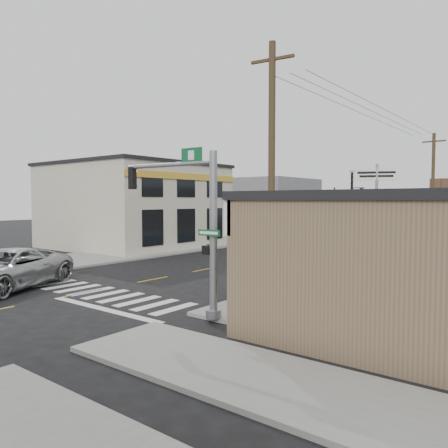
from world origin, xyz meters
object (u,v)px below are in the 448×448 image
Objects in this scene: suv at (6,269)px; utility_pole_near at (272,173)px; traffic_signal_pole at (198,216)px; utility_pole_far at (433,195)px; guide_sign at (305,245)px; bare_tree at (348,197)px; dance_center_sign at (377,187)px; fire_hydrant at (309,287)px; lamp_post at (353,209)px.

suv is 0.69× the size of utility_pole_near.
suv is 1.15× the size of traffic_signal_pole.
guide_sign is at bearing -104.29° from utility_pole_far.
suv is at bearing -155.92° from bare_tree.
utility_pole_near is at bearing -94.73° from utility_pole_far.
utility_pole_near reaches higher than utility_pole_far.
traffic_signal_pole is 17.66m from dance_center_sign.
dance_center_sign is 0.75× the size of utility_pole_far.
traffic_signal_pole reaches higher than bare_tree.
traffic_signal_pole is 1.11× the size of bare_tree.
bare_tree is at bearing 49.75° from traffic_signal_pole.
utility_pole_far is at bearing 80.06° from traffic_signal_pole.
guide_sign is 12.60m from utility_pole_far.
suv is 12.62m from utility_pole_near.
guide_sign is 3.82m from fire_hydrant.
suv is 14.91m from bare_tree.
utility_pole_near is at bearing -3.70° from suv.
lamp_post is at bearing 84.81° from guide_sign.
guide_sign is 0.45× the size of lamp_post.
traffic_signal_pole is (9.89, 1.62, 2.56)m from suv.
utility_pole_near is at bearing -94.67° from fire_hydrant.
fire_hydrant is at bearing 160.31° from bare_tree.
fire_hydrant is at bearing -77.79° from lamp_post.
lamp_post is 10.25m from bare_tree.
bare_tree reaches higher than fire_hydrant.
lamp_post is 6.87m from utility_pole_far.
suv is 0.79× the size of utility_pole_far.
fire_hydrant is 13.45m from dance_center_sign.
suv is 10.35m from traffic_signal_pole.
fire_hydrant is 0.13× the size of bare_tree.
dance_center_sign reaches higher than lamp_post.
guide_sign is 6.06m from lamp_post.
dance_center_sign reaches higher than fire_hydrant.
utility_pole_far reaches higher than dance_center_sign.
traffic_signal_pole is 13.91m from lamp_post.
bare_tree is at bearing -19.69° from fire_hydrant.
bare_tree is 0.61× the size of utility_pole_far.
bare_tree is (3.45, -13.28, -0.74)m from dance_center_sign.
lamp_post is 0.61× the size of utility_pole_near.
dance_center_sign is at bearing 88.98° from lamp_post.
traffic_signal_pole is at bearing -92.90° from guide_sign.
guide_sign is 3.97× the size of fire_hydrant.
utility_pole_far is at bearing 71.21° from guide_sign.
utility_pole_far is at bearing 36.26° from suv.
lamp_post reaches higher than guide_sign.
guide_sign is at bearing 134.21° from bare_tree.
dance_center_sign is at bearing 104.54° from bare_tree.
fire_hydrant is 4.09m from bare_tree.
dance_center_sign is at bearing 88.27° from utility_pole_near.
traffic_signal_pole is at bearing -126.48° from utility_pole_near.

